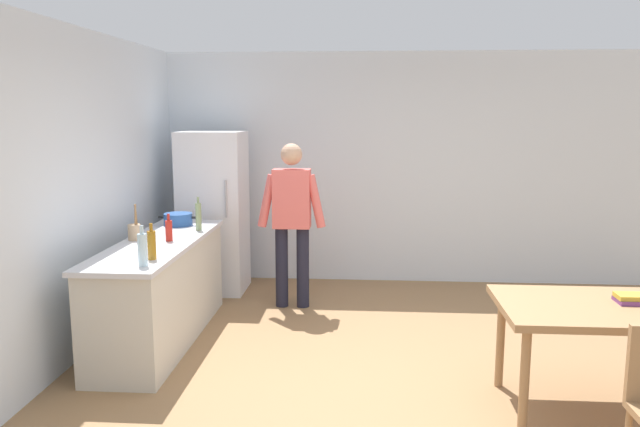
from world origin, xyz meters
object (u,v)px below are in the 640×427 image
object	(u,v)px
cooking_pot	(178,219)
bottle_water_clear	(143,249)
dining_table	(606,316)
bottle_vinegar_tall	(198,216)
bottle_sauce_red	(169,230)
refrigerator	(214,212)
book_stack	(636,299)
utensil_jar	(134,231)
bottle_oil_amber	(152,245)
person	(292,214)

from	to	relation	value
cooking_pot	bottle_water_clear	world-z (taller)	bottle_water_clear
dining_table	bottle_vinegar_tall	distance (m)	3.58
bottle_vinegar_tall	bottle_sauce_red	bearing A→B (deg)	-104.16
bottle_water_clear	dining_table	bearing A→B (deg)	-4.00
refrigerator	book_stack	world-z (taller)	refrigerator
cooking_pot	bottle_water_clear	size ratio (longest dim) A/B	1.33
bottle_vinegar_tall	dining_table	bearing A→B (deg)	-26.97
bottle_water_clear	bottle_vinegar_tall	distance (m)	1.39
utensil_jar	bottle_vinegar_tall	distance (m)	0.66
dining_table	refrigerator	bearing A→B (deg)	140.71
utensil_jar	bottle_vinegar_tall	xyz separation A→B (m)	(0.44, 0.49, 0.06)
dining_table	book_stack	bearing A→B (deg)	14.92
cooking_pot	bottle_oil_amber	world-z (taller)	bottle_oil_amber
cooking_pot	book_stack	size ratio (longest dim) A/B	1.51
utensil_jar	book_stack	size ratio (longest dim) A/B	1.21
refrigerator	dining_table	bearing A→B (deg)	-39.29
cooking_pot	bottle_vinegar_tall	world-z (taller)	bottle_vinegar_tall
cooking_pot	bottle_water_clear	bearing A→B (deg)	-81.83
bottle_water_clear	book_stack	xyz separation A→B (m)	(3.42, -0.17, -0.25)
bottle_sauce_red	person	bearing A→B (deg)	47.29
bottle_sauce_red	book_stack	world-z (taller)	bottle_sauce_red
refrigerator	book_stack	size ratio (longest dim) A/B	6.81
bottle_vinegar_tall	bottle_oil_amber	bearing A→B (deg)	-92.06
bottle_oil_amber	bottle_water_clear	bearing A→B (deg)	-89.02
person	bottle_sauce_red	distance (m)	1.41
bottle_oil_amber	book_stack	distance (m)	3.45
person	bottle_water_clear	xyz separation A→B (m)	(-0.87, -1.92, 0.05)
bottle_water_clear	bottle_sauce_red	size ratio (longest dim) A/B	1.25
bottle_sauce_red	utensil_jar	bearing A→B (deg)	177.35
cooking_pot	book_stack	distance (m)	4.08
utensil_jar	refrigerator	bearing A→B (deg)	78.57
bottle_water_clear	book_stack	size ratio (longest dim) A/B	1.14
bottle_oil_amber	book_stack	xyz separation A→B (m)	(3.43, -0.38, -0.24)
utensil_jar	bottle_sauce_red	world-z (taller)	utensil_jar
refrigerator	person	size ratio (longest dim) A/B	1.06
utensil_jar	person	bearing A→B (deg)	38.82
refrigerator	bottle_oil_amber	bearing A→B (deg)	-87.99
bottle_oil_amber	refrigerator	bearing A→B (deg)	92.01
cooking_pot	bottle_vinegar_tall	size ratio (longest dim) A/B	1.25
dining_table	bottle_vinegar_tall	size ratio (longest dim) A/B	4.37
bottle_sauce_red	bottle_water_clear	bearing A→B (deg)	-84.32
cooking_pot	utensil_jar	size ratio (longest dim) A/B	1.25
refrigerator	cooking_pot	size ratio (longest dim) A/B	4.50
utensil_jar	bottle_oil_amber	world-z (taller)	utensil_jar
book_stack	bottle_water_clear	bearing A→B (deg)	177.15
person	bottle_vinegar_tall	distance (m)	0.98
book_stack	bottle_oil_amber	bearing A→B (deg)	173.75
refrigerator	bottle_sauce_red	bearing A→B (deg)	-90.19
refrigerator	utensil_jar	world-z (taller)	refrigerator
person	bottle_water_clear	size ratio (longest dim) A/B	5.67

